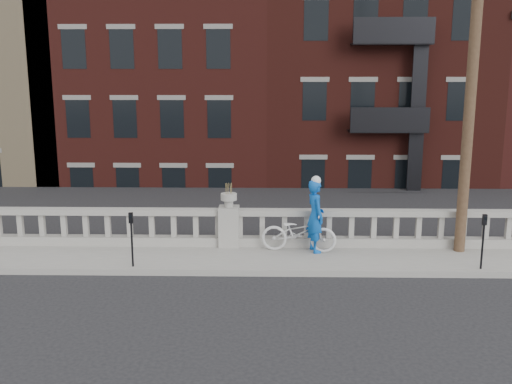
% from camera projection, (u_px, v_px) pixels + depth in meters
% --- Properties ---
extents(ground, '(120.00, 120.00, 0.00)m').
position_uv_depth(ground, '(217.00, 308.00, 11.91)').
color(ground, black).
rests_on(ground, ground).
extents(sidewalk, '(32.00, 2.20, 0.15)m').
position_uv_depth(sidewalk, '(227.00, 259.00, 14.83)').
color(sidewalk, gray).
rests_on(sidewalk, ground).
extents(balustrade, '(28.00, 0.34, 1.03)m').
position_uv_depth(balustrade, '(229.00, 228.00, 15.65)').
color(balustrade, gray).
rests_on(balustrade, sidewalk).
extents(planter_pedestal, '(0.55, 0.55, 1.76)m').
position_uv_depth(planter_pedestal, '(229.00, 222.00, 15.61)').
color(planter_pedestal, gray).
rests_on(planter_pedestal, sidewalk).
extents(lower_level, '(80.00, 44.00, 20.80)m').
position_uv_depth(lower_level, '(260.00, 112.00, 33.94)').
color(lower_level, '#605E59').
rests_on(lower_level, ground).
extents(utility_pole, '(1.60, 0.28, 10.00)m').
position_uv_depth(utility_pole, '(473.00, 56.00, 14.26)').
color(utility_pole, '#422D1E').
rests_on(utility_pole, sidewalk).
extents(parking_meter_b, '(0.10, 0.09, 1.36)m').
position_uv_depth(parking_meter_b, '(132.00, 233.00, 13.86)').
color(parking_meter_b, black).
rests_on(parking_meter_b, sidewalk).
extents(parking_meter_c, '(0.10, 0.09, 1.36)m').
position_uv_depth(parking_meter_c, '(483.00, 235.00, 13.69)').
color(parking_meter_c, black).
rests_on(parking_meter_c, sidewalk).
extents(bicycle, '(2.06, 0.93, 1.05)m').
position_uv_depth(bicycle, '(299.00, 232.00, 15.15)').
color(bicycle, silver).
rests_on(bicycle, sidewalk).
extents(cyclist, '(0.64, 0.81, 1.94)m').
position_uv_depth(cyclist, '(315.00, 216.00, 15.05)').
color(cyclist, '#0B4EAE').
rests_on(cyclist, sidewalk).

